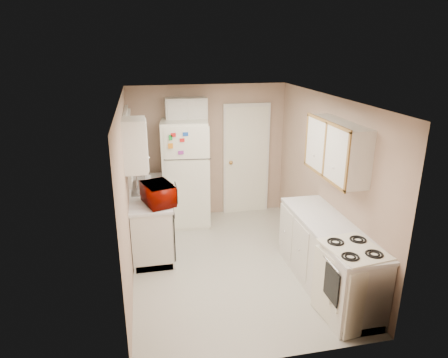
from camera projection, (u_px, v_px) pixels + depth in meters
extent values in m
plane|color=beige|center=(231.00, 264.00, 5.85)|extent=(3.80, 3.80, 0.00)
plane|color=white|center=(232.00, 99.00, 5.07)|extent=(3.80, 3.80, 0.00)
plane|color=tan|center=(127.00, 195.00, 5.19)|extent=(3.80, 3.80, 0.00)
plane|color=tan|center=(326.00, 180.00, 5.73)|extent=(3.80, 3.80, 0.00)
plane|color=tan|center=(208.00, 152.00, 7.22)|extent=(2.80, 2.80, 0.00)
plane|color=tan|center=(276.00, 256.00, 3.70)|extent=(2.80, 2.80, 0.00)
cube|color=silver|center=(151.00, 217.00, 6.33)|extent=(0.60, 1.80, 0.90)
cube|color=black|center=(172.00, 230.00, 5.81)|extent=(0.03, 0.58, 0.72)
cube|color=gray|center=(149.00, 190.00, 6.33)|extent=(0.54, 0.74, 0.16)
imported|color=#850A00|center=(158.00, 194.00, 5.63)|extent=(0.60, 0.45, 0.36)
imported|color=silver|center=(148.00, 177.00, 6.49)|extent=(0.10, 0.10, 0.18)
cube|color=silver|center=(129.00, 145.00, 6.04)|extent=(0.10, 0.98, 1.08)
cube|color=silver|center=(135.00, 145.00, 5.23)|extent=(0.30, 0.45, 0.70)
cube|color=white|center=(186.00, 173.00, 6.93)|extent=(0.84, 0.82, 1.86)
cube|color=silver|center=(186.00, 110.00, 6.74)|extent=(0.70, 0.30, 0.40)
cube|color=white|center=(246.00, 160.00, 7.37)|extent=(0.86, 0.06, 2.08)
cube|color=silver|center=(327.00, 256.00, 5.17)|extent=(0.60, 2.00, 0.90)
cube|color=white|center=(350.00, 287.00, 4.58)|extent=(0.65, 0.76, 0.84)
cube|color=silver|center=(337.00, 149.00, 5.04)|extent=(0.30, 1.20, 0.70)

